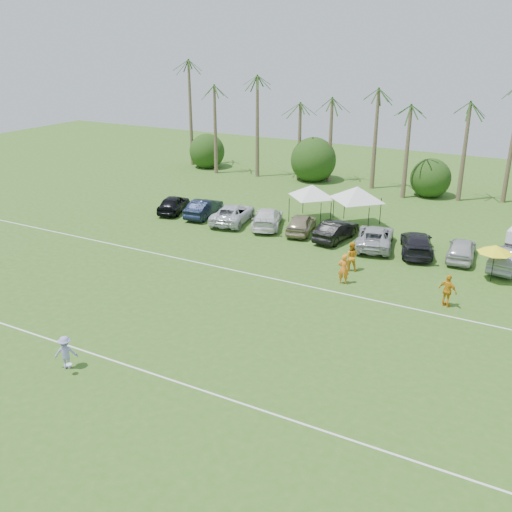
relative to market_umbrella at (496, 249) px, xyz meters
The scene contains 30 objects.
ground 24.52m from the market_umbrella, 124.64° to the right, with size 120.00×120.00×0.00m, color #355E1C.
field_lines 18.54m from the market_umbrella, 138.93° to the right, with size 80.00×12.10×0.01m.
palm_tree_0 40.47m from the market_umbrella, 153.49° to the left, with size 2.40×2.40×8.90m.
palm_tree_1 36.25m from the market_umbrella, 149.91° to the left, with size 2.40×2.40×9.90m.
palm_tree_2 32.27m from the market_umbrella, 145.34° to the left, with size 2.40×2.40×10.90m.
palm_tree_3 29.38m from the market_umbrella, 140.73° to the left, with size 2.40×2.40×11.90m.
palm_tree_4 25.87m from the market_umbrella, 134.99° to the left, with size 2.40×2.40×8.90m.
palm_tree_5 23.51m from the market_umbrella, 127.81° to the left, with size 2.40×2.40×9.90m.
palm_tree_6 21.66m from the market_umbrella, 118.92° to the left, with size 2.40×2.40×10.90m.
palm_tree_7 20.46m from the market_umbrella, 108.21° to the left, with size 2.40×2.40×11.90m.
bush_tree_0 37.93m from the market_umbrella, 150.12° to the left, with size 4.00×4.00×4.00m.
bush_tree_1 27.44m from the market_umbrella, 136.46° to the left, with size 4.00×4.00×4.00m.
bush_tree_2 20.48m from the market_umbrella, 112.66° to the left, with size 4.00×4.00×4.00m.
sideline_player_a 9.18m from the market_umbrella, 149.04° to the right, with size 0.68×0.45×1.86m, color orange.
sideline_player_b 8.58m from the market_umbrella, 162.83° to the right, with size 0.93×0.72×1.90m, color orange.
sideline_player_c 5.32m from the market_umbrella, 108.91° to the right, with size 1.10×0.46×1.87m, color orange.
canopy_tent_left 15.80m from the market_umbrella, 157.39° to the left, with size 4.21×4.21×3.41m.
canopy_tent_right 12.56m from the market_umbrella, 150.30° to the left, with size 4.62×4.62×3.74m.
market_umbrella is the anchor object (origin of this frame).
frisbee_player 24.91m from the market_umbrella, 128.20° to the right, with size 1.22×1.06×1.59m.
parked_car_0 25.81m from the market_umbrella, behind, with size 1.74×4.32×1.47m, color black.
parked_car_1 22.93m from the market_umbrella, behind, with size 1.56×4.47×1.47m, color black.
parked_car_2 20.01m from the market_umbrella, behind, with size 2.44×5.30×1.47m, color silver.
parked_car_3 17.18m from the market_umbrella, behind, with size 2.06×5.08×1.47m, color white.
parked_car_4 14.31m from the market_umbrella, 168.77° to the left, with size 1.74×4.32×1.47m, color gray.
parked_car_5 11.41m from the market_umbrella, 167.31° to the left, with size 1.56×4.47×1.47m, color black.
parked_car_6 8.59m from the market_umbrella, 163.35° to the left, with size 2.44×5.30×1.47m, color #AFB0B3.
parked_car_7 5.97m from the market_umbrella, 153.62° to the left, with size 2.06×5.08×1.47m, color black.
parked_car_8 3.91m from the market_umbrella, 128.66° to the left, with size 1.74×4.32×1.47m, color #B9B9BA.
parked_car_9 2.86m from the market_umbrella, 75.62° to the left, with size 1.56×4.47×1.47m, color gray.
Camera 1 is at (16.59, -14.81, 14.03)m, focal length 40.00 mm.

